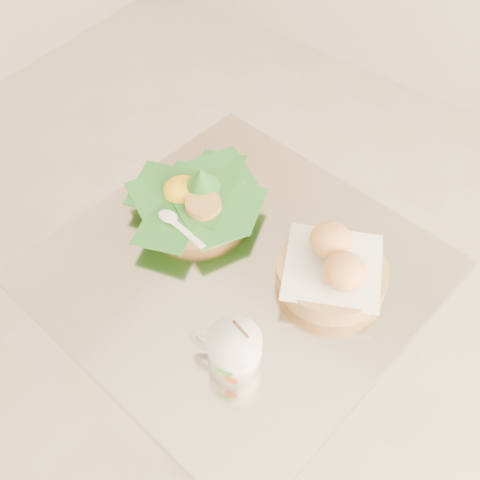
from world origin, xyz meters
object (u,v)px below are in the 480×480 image
Objects in this scene: rice_basket at (196,197)px; bread_basket at (333,268)px; cafe_table at (237,325)px; coffee_mug at (233,350)px.

bread_basket is (0.34, 0.01, 0.00)m from rice_basket.
bread_basket reaches higher than cafe_table.
coffee_mug is (0.29, -0.25, 0.01)m from rice_basket.
coffee_mug is (-0.05, -0.26, 0.00)m from bread_basket.
cafe_table is at bearing 125.29° from coffee_mug.
coffee_mug is at bearing -54.71° from cafe_table.
coffee_mug is at bearing -100.06° from bread_basket.
cafe_table is 4.63× the size of coffee_mug.
cafe_table is 3.07× the size of bread_basket.
bread_basket is at bearing 79.94° from coffee_mug.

